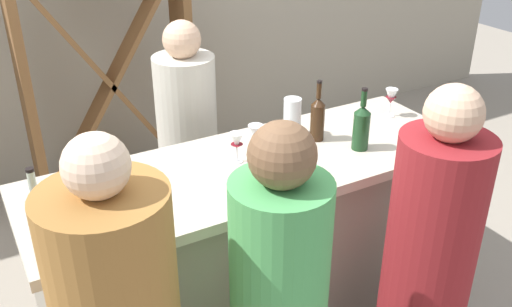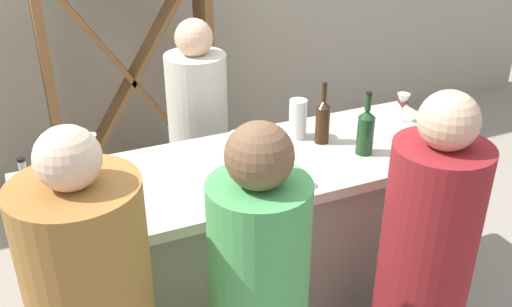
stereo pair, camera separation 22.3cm
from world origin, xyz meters
name	(u,v)px [view 2 (the right image)]	position (x,y,z in m)	size (l,w,h in m)	color
bar_counter	(256,244)	(0.00, 0.00, 0.48)	(2.17, 0.74, 0.95)	gray
wine_rack	(132,80)	(-0.22, 1.65, 0.85)	(1.15, 0.28, 1.69)	brown
wine_bottle_leftmost_clear_pale	(31,206)	(-1.00, -0.19, 1.07)	(0.08, 0.08, 0.33)	#B7C6B2
wine_bottle_second_left_amber_brown	(323,120)	(0.39, 0.07, 1.07)	(0.07, 0.07, 0.32)	#331E0F
wine_bottle_center_olive_green	(366,131)	(0.52, -0.12, 1.07)	(0.08, 0.08, 0.32)	#193D1E
wine_glass_near_left	(285,165)	(0.03, -0.24, 1.05)	(0.07, 0.07, 0.14)	white
wine_glass_near_center	(69,201)	(-0.86, -0.18, 1.06)	(0.07, 0.07, 0.16)	white
wine_glass_near_right	(237,141)	(-0.07, 0.06, 1.05)	(0.07, 0.07, 0.15)	white
wine_glass_far_left	(257,134)	(0.04, 0.07, 1.06)	(0.07, 0.07, 0.16)	white
wine_glass_far_center	(403,103)	(0.92, 0.12, 1.06)	(0.07, 0.07, 0.16)	white
wine_glass_far_right	(90,144)	(-0.71, 0.28, 1.06)	(0.07, 0.07, 0.16)	white
water_pitcher	(298,119)	(0.31, 0.17, 1.05)	(0.09, 0.09, 0.20)	silver
person_center_guest	(423,270)	(0.46, -0.70, 0.68)	(0.41, 0.41, 1.48)	maroon
person_server_behind	(200,150)	(-0.04, 0.75, 0.67)	(0.40, 0.40, 1.46)	beige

